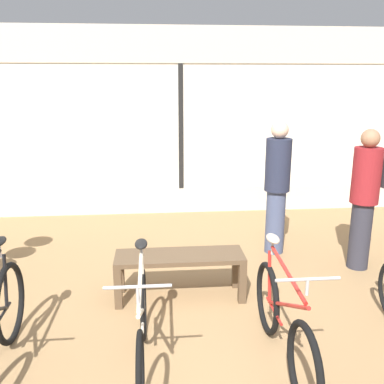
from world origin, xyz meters
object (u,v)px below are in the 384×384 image
Objects in this scene: display_bench at (180,262)px; customer_near_rack at (277,185)px; bicycle_left at (142,329)px; customer_by_window at (366,195)px; bicycle_right at (283,323)px.

display_bench is 0.77× the size of customer_near_rack.
bicycle_left is 0.94× the size of customer_by_window.
bicycle_left is 1.19× the size of display_bench.
bicycle_right is 2.53m from customer_near_rack.
display_bench is at bearing 72.30° from bicycle_left.
bicycle_right is at bearing -57.06° from display_bench.
display_bench is 2.47m from customer_by_window.
bicycle_right is 1.22× the size of display_bench.
bicycle_right reaches higher than bicycle_left.
customer_by_window is (2.34, 0.58, 0.55)m from display_bench.
display_bench is 0.79× the size of customer_by_window.
customer_by_window is at bearing 33.11° from bicycle_left.
display_bench is (-0.79, 1.22, 0.04)m from bicycle_right.
bicycle_right is 1.45m from display_bench.
customer_by_window reaches higher than display_bench.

